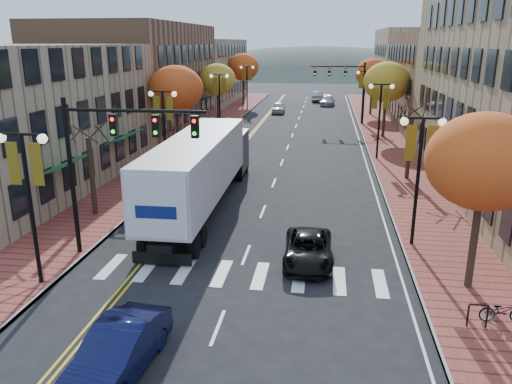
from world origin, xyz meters
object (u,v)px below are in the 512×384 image
(semi_truck, at_px, (203,165))
(bicycle, at_px, (502,311))
(black_suv, at_px, (308,249))
(navy_sedan, at_px, (118,351))

(semi_truck, relative_size, bicycle, 11.27)
(semi_truck, relative_size, black_suv, 3.90)
(navy_sedan, xyz_separation_m, bicycle, (11.72, 4.20, -0.18))
(navy_sedan, relative_size, bicycle, 2.90)
(navy_sedan, distance_m, black_suv, 9.76)
(bicycle, bearing_deg, navy_sedan, 104.50)
(semi_truck, bearing_deg, bicycle, -40.99)
(navy_sedan, bearing_deg, semi_truck, 99.19)
(navy_sedan, height_order, bicycle, navy_sedan)
(black_suv, distance_m, bicycle, 7.82)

